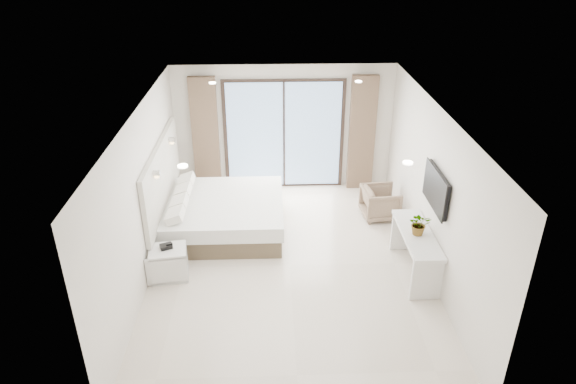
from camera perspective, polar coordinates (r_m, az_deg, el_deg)
name	(u,v)px	position (r m, az deg, el deg)	size (l,w,h in m)	color
ground	(290,265)	(8.81, 0.17, -8.16)	(6.20, 6.20, 0.00)	beige
room_shell	(276,160)	(8.80, -1.33, 3.59)	(4.62, 6.22, 2.72)	silver
bed	(223,215)	(9.71, -7.23, -2.53)	(2.21, 2.10, 0.76)	brown
nightstand	(169,263)	(8.62, -13.08, -7.70)	(0.64, 0.56, 0.53)	silver
phone	(166,246)	(8.49, -13.39, -5.90)	(0.19, 0.15, 0.06)	black
console_desk	(416,244)	(8.59, 14.04, -5.61)	(0.49, 1.55, 0.77)	silver
plant	(419,226)	(8.38, 14.38, -3.70)	(0.34, 0.38, 0.29)	#33662D
armchair	(380,201)	(10.23, 10.23, -1.02)	(0.67, 0.63, 0.69)	#867058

